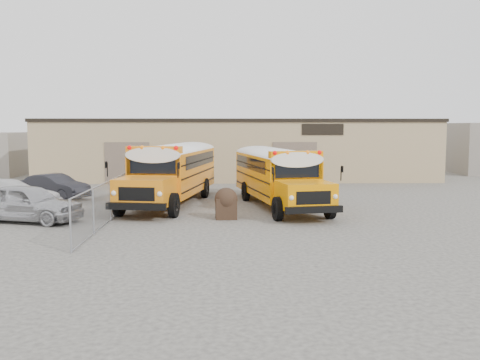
{
  "coord_description": "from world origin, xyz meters",
  "views": [
    {
      "loc": [
        -0.91,
        -23.29,
        4.15
      ],
      "look_at": [
        -0.27,
        1.84,
        1.6
      ],
      "focal_mm": 40.0,
      "sensor_mm": 36.0,
      "label": 1
    }
  ],
  "objects_px": {
    "school_bus_right": "(250,164)",
    "car_dark": "(55,186)",
    "tarp_bundle": "(226,203)",
    "school_bus_left": "(199,160)",
    "car_silver": "(27,203)",
    "car_white": "(9,194)"
  },
  "relations": [
    {
      "from": "school_bus_left",
      "to": "tarp_bundle",
      "type": "xyz_separation_m",
      "value": [
        1.78,
        -11.69,
        -1.15
      ]
    },
    {
      "from": "car_white",
      "to": "car_dark",
      "type": "relative_size",
      "value": 1.21
    },
    {
      "from": "car_dark",
      "to": "tarp_bundle",
      "type": "bearing_deg",
      "value": -97.53
    },
    {
      "from": "car_silver",
      "to": "car_white",
      "type": "bearing_deg",
      "value": 48.46
    },
    {
      "from": "school_bus_left",
      "to": "car_silver",
      "type": "bearing_deg",
      "value": -119.24
    },
    {
      "from": "tarp_bundle",
      "to": "car_dark",
      "type": "xyz_separation_m",
      "value": [
        -9.81,
        6.87,
        -0.01
      ]
    },
    {
      "from": "tarp_bundle",
      "to": "car_white",
      "type": "relative_size",
      "value": 0.27
    },
    {
      "from": "school_bus_left",
      "to": "car_white",
      "type": "xyz_separation_m",
      "value": [
        -9.06,
        -8.68,
        -1.12
      ]
    },
    {
      "from": "tarp_bundle",
      "to": "car_dark",
      "type": "bearing_deg",
      "value": 144.98
    },
    {
      "from": "school_bus_right",
      "to": "car_silver",
      "type": "bearing_deg",
      "value": -133.81
    },
    {
      "from": "school_bus_left",
      "to": "tarp_bundle",
      "type": "distance_m",
      "value": 11.88
    },
    {
      "from": "school_bus_right",
      "to": "car_white",
      "type": "distance_m",
      "value": 14.28
    },
    {
      "from": "school_bus_left",
      "to": "car_white",
      "type": "bearing_deg",
      "value": -136.21
    },
    {
      "from": "school_bus_right",
      "to": "car_dark",
      "type": "bearing_deg",
      "value": -164.31
    },
    {
      "from": "school_bus_right",
      "to": "car_silver",
      "type": "xyz_separation_m",
      "value": [
        -10.16,
        -10.59,
        -0.93
      ]
    },
    {
      "from": "car_silver",
      "to": "school_bus_left",
      "type": "bearing_deg",
      "value": -12.86
    },
    {
      "from": "school_bus_right",
      "to": "tarp_bundle",
      "type": "relative_size",
      "value": 7.59
    },
    {
      "from": "tarp_bundle",
      "to": "car_silver",
      "type": "bearing_deg",
      "value": -176.47
    },
    {
      "from": "tarp_bundle",
      "to": "car_white",
      "type": "distance_m",
      "value": 11.25
    },
    {
      "from": "car_white",
      "to": "car_dark",
      "type": "bearing_deg",
      "value": -14.28
    },
    {
      "from": "car_dark",
      "to": "school_bus_right",
      "type": "bearing_deg",
      "value": -46.82
    },
    {
      "from": "school_bus_right",
      "to": "tarp_bundle",
      "type": "bearing_deg",
      "value": -98.71
    }
  ]
}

